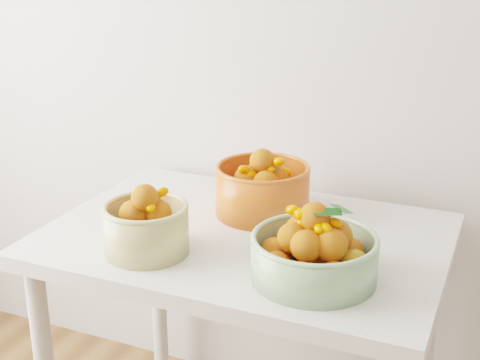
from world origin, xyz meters
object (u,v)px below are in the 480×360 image
Objects in this scene: table at (245,267)px; bowl_orange at (263,188)px; bowl_cream at (146,226)px; bowl_green at (315,253)px.

table is 0.22m from bowl_orange.
bowl_green reaches higher than bowl_cream.
bowl_orange reaches higher than bowl_green.
bowl_cream is at bearing -131.91° from table.
bowl_green is (0.23, -0.16, 0.16)m from table.
bowl_orange is at bearing 128.53° from bowl_green.
table is 0.31m from bowl_cream.
bowl_cream reaches higher than table.
bowl_cream is 0.87× the size of bowl_orange.
table is at bearing 144.80° from bowl_green.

